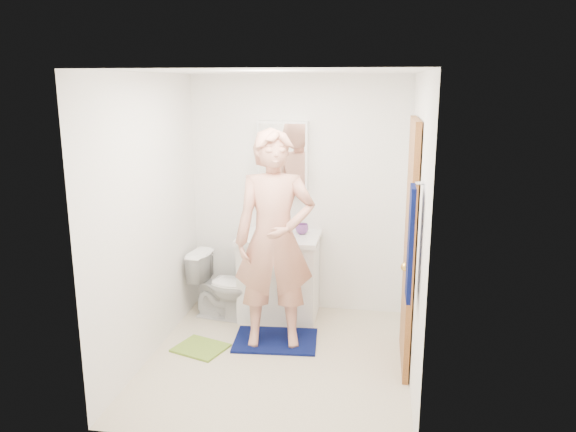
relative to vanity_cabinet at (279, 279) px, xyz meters
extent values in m
cube|color=beige|center=(0.15, -0.91, -0.41)|extent=(2.20, 2.40, 0.02)
cube|color=white|center=(0.15, -0.91, 2.01)|extent=(2.20, 2.40, 0.02)
cube|color=white|center=(0.15, 0.30, 0.80)|extent=(2.20, 0.02, 2.40)
cube|color=white|center=(0.15, -2.12, 0.80)|extent=(2.20, 0.02, 2.40)
cube|color=white|center=(-0.96, -0.91, 0.80)|extent=(0.02, 2.40, 2.40)
cube|color=white|center=(1.26, -0.91, 0.80)|extent=(0.02, 2.40, 2.40)
cube|color=white|center=(0.00, 0.00, 0.00)|extent=(0.75, 0.55, 0.80)
cube|color=white|center=(0.00, 0.00, 0.43)|extent=(0.79, 0.59, 0.05)
cylinder|color=white|center=(0.00, 0.00, 0.44)|extent=(0.40, 0.40, 0.03)
cylinder|color=silver|center=(0.00, 0.18, 0.51)|extent=(0.03, 0.03, 0.12)
cube|color=white|center=(0.00, 0.22, 1.20)|extent=(0.50, 0.12, 0.70)
cube|color=white|center=(0.00, 0.16, 1.20)|extent=(0.46, 0.01, 0.66)
cube|color=#A2612C|center=(1.22, -0.76, 0.62)|extent=(0.05, 0.80, 2.05)
sphere|color=gold|center=(1.18, -1.08, 0.55)|extent=(0.07, 0.07, 0.07)
cube|color=#070F45|center=(1.18, -1.48, 0.85)|extent=(0.03, 0.24, 0.80)
cylinder|color=silver|center=(1.22, -1.48, 1.27)|extent=(0.06, 0.02, 0.02)
imported|color=white|center=(-0.55, -0.11, -0.06)|extent=(0.71, 0.47, 0.67)
cube|color=#070F45|center=(0.07, -0.58, -0.39)|extent=(0.79, 0.59, 0.02)
cube|color=olive|center=(-0.57, -0.84, -0.39)|extent=(0.52, 0.48, 0.02)
imported|color=tan|center=(-0.14, -0.07, 0.54)|extent=(0.09, 0.09, 0.18)
imported|color=#774190|center=(0.21, 0.09, 0.50)|extent=(0.13, 0.13, 0.10)
imported|color=tan|center=(0.07, -0.63, 0.58)|extent=(0.77, 0.57, 1.92)
camera|label=1|loc=(0.95, -5.24, 1.93)|focal=35.00mm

